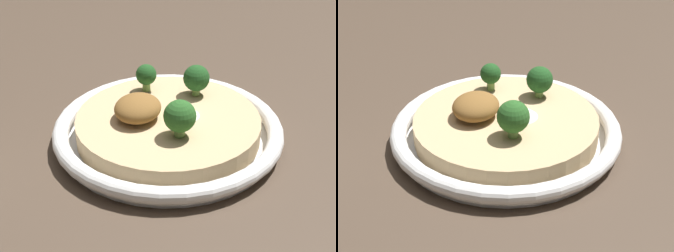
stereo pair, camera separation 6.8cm
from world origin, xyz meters
The scene contains 7 objects.
ground_plane centered at (0.00, 0.00, 0.00)m, with size 6.00×6.00×0.00m, color #47382B.
risotto_bowl centered at (0.00, 0.00, 0.02)m, with size 0.30×0.30×0.04m.
cheese_sprinkle centered at (-0.01, 0.02, 0.04)m, with size 0.04×0.04×0.02m.
crispy_onion_garnish centered at (0.01, -0.04, 0.05)m, with size 0.07×0.06×0.03m.
broccoli_right centered at (0.04, 0.03, 0.06)m, with size 0.04×0.04×0.05m.
broccoli_front_left centered at (-0.06, -0.05, 0.06)m, with size 0.03×0.03×0.04m.
broccoli_back_left centered at (-0.07, 0.02, 0.06)m, with size 0.04×0.04×0.04m.
Camera 2 is at (0.54, 0.21, 0.37)m, focal length 55.00 mm.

